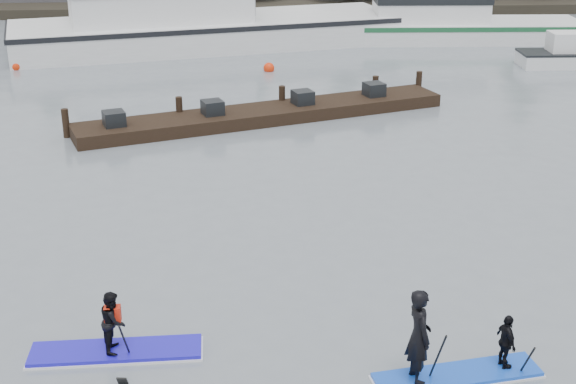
{
  "coord_description": "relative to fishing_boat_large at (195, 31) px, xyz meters",
  "views": [
    {
      "loc": [
        -1.14,
        -12.41,
        8.51
      ],
      "look_at": [
        0.0,
        6.0,
        1.1
      ],
      "focal_mm": 50.0,
      "sensor_mm": 36.0,
      "label": 1
    }
  ],
  "objects": [
    {
      "name": "ground",
      "position": [
        3.35,
        -29.22,
        -0.84
      ],
      "size": [
        160.0,
        160.0,
        0.0
      ],
      "primitive_type": "plane",
      "color": "slate",
      "rests_on": "ground"
    },
    {
      "name": "far_shore",
      "position": [
        3.35,
        12.78,
        -0.54
      ],
      "size": [
        70.0,
        8.0,
        0.6
      ],
      "primitive_type": "cube",
      "color": "#2D281E",
      "rests_on": "ground"
    },
    {
      "name": "treeline",
      "position": [
        3.35,
        12.78,
        -0.84
      ],
      "size": [
        60.0,
        4.0,
        8.0
      ],
      "primitive_type": null,
      "color": "black",
      "rests_on": "ground"
    },
    {
      "name": "fishing_boat_large",
      "position": [
        0.0,
        0.0,
        0.0
      ],
      "size": [
        20.33,
        9.96,
        10.84
      ],
      "rotation": [
        0.0,
        0.0,
        0.24
      ],
      "color": "white",
      "rests_on": "ground"
    },
    {
      "name": "fishing_boat_medium",
      "position": [
        13.66,
        1.03,
        -0.28
      ],
      "size": [
        13.26,
        4.25,
        8.0
      ],
      "rotation": [
        0.0,
        0.0,
        -0.04
      ],
      "color": "white",
      "rests_on": "ground"
    },
    {
      "name": "floating_dock",
      "position": [
        3.12,
        -13.39,
        -0.61
      ],
      "size": [
        13.69,
        6.36,
        0.46
      ],
      "primitive_type": "cube",
      "rotation": [
        0.0,
        0.0,
        0.34
      ],
      "color": "black",
      "rests_on": "ground"
    },
    {
      "name": "buoy_b",
      "position": [
        3.57,
        -5.61,
        -0.84
      ],
      "size": [
        0.5,
        0.5,
        0.5
      ],
      "primitive_type": "sphere",
      "color": "red",
      "rests_on": "ground"
    },
    {
      "name": "buoy_c",
      "position": [
        18.65,
        -3.38,
        -0.84
      ],
      "size": [
        0.5,
        0.5,
        0.5
      ],
      "primitive_type": "sphere",
      "color": "red",
      "rests_on": "ground"
    },
    {
      "name": "buoy_a",
      "position": [
        -8.05,
        -4.56,
        -0.84
      ],
      "size": [
        0.55,
        0.55,
        0.55
      ],
      "primitive_type": "sphere",
      "color": "red",
      "rests_on": "ground"
    },
    {
      "name": "paddleboard_solo",
      "position": [
        -0.24,
        -28.52,
        -0.42
      ],
      "size": [
        3.23,
        1.09,
        1.8
      ],
      "rotation": [
        0.0,
        0.0,
        0.03
      ],
      "color": "#1C15CC",
      "rests_on": "ground"
    },
    {
      "name": "paddleboard_duo",
      "position": [
        5.74,
        -29.72,
        -0.16
      ],
      "size": [
        3.13,
        1.41,
        2.44
      ],
      "rotation": [
        0.0,
        0.0,
        0.17
      ],
      "color": "blue",
      "rests_on": "ground"
    }
  ]
}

